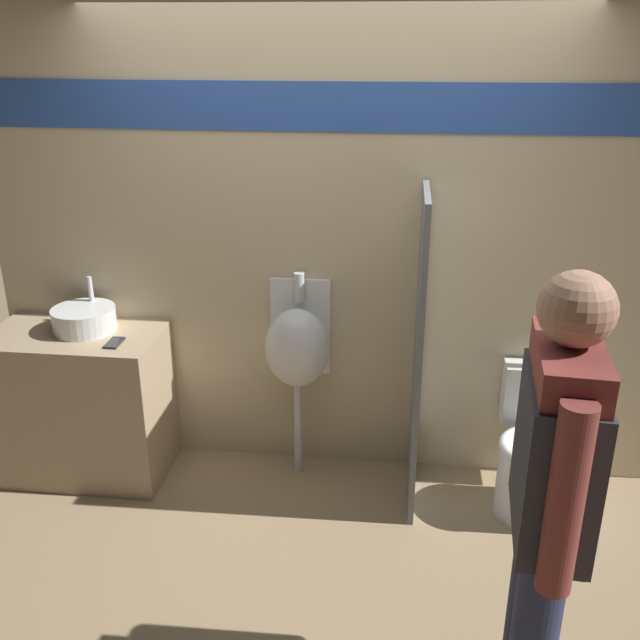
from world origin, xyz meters
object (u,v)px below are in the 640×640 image
urinal_near_counter (297,347)px  toilet (536,459)px  cell_phone (114,343)px  person_in_vest (551,489)px  sink_basin (84,319)px

urinal_near_counter → toilet: size_ratio=1.35×
cell_phone → person_in_vest: (1.98, -1.27, 0.15)m
cell_phone → toilet: 2.29m
person_in_vest → urinal_near_counter: bearing=39.6°
toilet → person_in_vest: (-0.24, -1.32, 0.72)m
cell_phone → toilet: bearing=1.4°
sink_basin → toilet: size_ratio=0.39×
urinal_near_counter → toilet: 1.39m
cell_phone → toilet: size_ratio=0.16×
sink_basin → urinal_near_counter: urinal_near_counter is taller
cell_phone → person_in_vest: bearing=-32.7°
cell_phone → urinal_near_counter: urinal_near_counter is taller
sink_basin → cell_phone: bearing=-35.3°
sink_basin → toilet: 2.53m
sink_basin → cell_phone: size_ratio=2.44×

